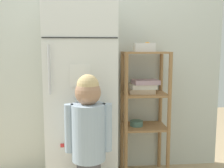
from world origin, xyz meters
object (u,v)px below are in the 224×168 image
(fruit_bin, at_px, (146,48))
(refrigerator, at_px, (82,94))
(child_standing, at_px, (88,132))
(pantry_shelf_unit, at_px, (144,99))

(fruit_bin, bearing_deg, refrigerator, -168.99)
(child_standing, xyz_separation_m, fruit_bin, (0.54, 0.58, 0.62))
(refrigerator, xyz_separation_m, child_standing, (0.06, -0.47, -0.20))
(refrigerator, relative_size, fruit_bin, 9.06)
(child_standing, bearing_deg, refrigerator, 97.02)
(refrigerator, relative_size, child_standing, 1.58)
(child_standing, height_order, fruit_bin, fruit_bin)
(child_standing, xyz_separation_m, pantry_shelf_unit, (0.53, 0.59, 0.12))
(refrigerator, distance_m, pantry_shelf_unit, 0.61)
(refrigerator, height_order, child_standing, refrigerator)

